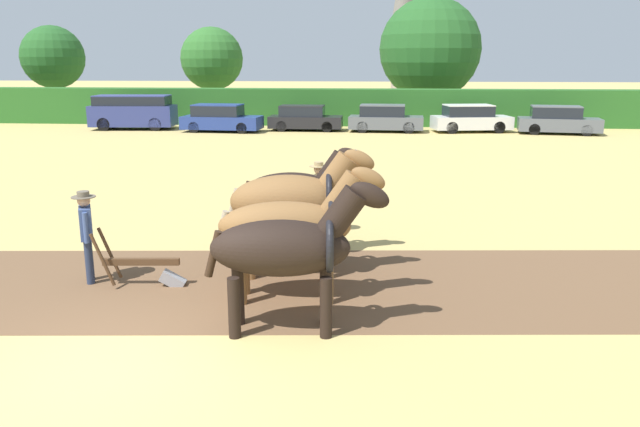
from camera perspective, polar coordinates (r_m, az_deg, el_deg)
The scene contains 19 objects.
ground_plane at distance 8.92m, azimuth -18.45°, elevation -13.12°, with size 240.00×240.00×0.00m, color tan.
hedgerow at distance 39.98m, azimuth 0.23°, elevation 9.73°, with size 76.94×1.90×2.25m, color #286023.
tree_left at distance 50.91m, azimuth -23.24°, elevation 12.99°, with size 4.53×4.53×6.49m.
tree_center_left at distance 46.35m, azimuth -9.86°, elevation 13.76°, with size 4.42×4.42×6.32m.
tree_center at distance 45.35m, azimuth 10.04°, elevation 14.59°, with size 7.02×7.02×8.27m.
church_spire at distance 74.26m, azimuth 7.66°, elevation 17.79°, with size 2.74×2.74×17.81m.
draft_horse_lead_left at distance 9.07m, azimuth -2.91°, elevation -3.14°, with size 2.76×1.06×2.34m.
draft_horse_lead_right at distance 10.31m, azimuth -2.57°, elevation -1.12°, with size 2.91×1.07×2.35m.
draft_horse_trail_left at distance 11.53m, azimuth -2.39°, elevation 1.15°, with size 2.82×1.24×2.45m.
draft_horse_trail_right at distance 12.81m, azimuth -2.16°, elevation 1.87°, with size 2.67×1.09×2.31m.
plow at distance 11.60m, azimuth -15.39°, elevation -4.89°, with size 1.62×0.50×1.13m.
farmer_at_plow at distance 11.94m, azimuth -20.58°, elevation -1.39°, with size 0.42×0.61×1.69m.
farmer_beside_team at distance 14.32m, azimuth -0.12°, elevation 1.95°, with size 0.43×0.64×1.70m.
parked_van at distance 38.83m, azimuth -16.72°, elevation 8.91°, with size 4.97×2.33×2.00m.
parked_car_left at distance 36.41m, azimuth -9.07°, elevation 8.56°, with size 4.59×2.10×1.55m.
parked_car_center_left at distance 36.62m, azimuth -1.41°, elevation 8.68°, with size 4.24×1.82×1.45m.
parked_car_center at distance 36.12m, azimuth 5.96°, elevation 8.61°, with size 4.26×1.93×1.54m.
parked_car_center_right at distance 36.79m, azimuth 13.58°, elevation 8.41°, with size 4.59×2.50×1.55m.
parked_car_right at distance 37.22m, azimuth 20.93°, elevation 7.94°, with size 4.53×2.31×1.54m.
Camera 1 is at (3.41, -7.25, 3.92)m, focal length 35.00 mm.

